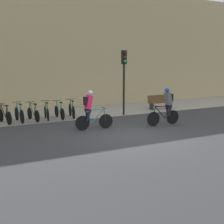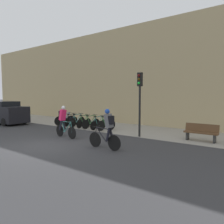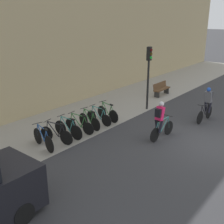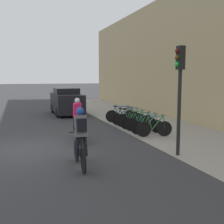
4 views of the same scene
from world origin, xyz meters
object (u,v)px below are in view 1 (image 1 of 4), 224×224
cyclist_pink (90,109)px  traffic_light_pole (124,71)px  cyclist_grey (167,105)px  parked_bike_5 (59,111)px  parked_bike_3 (33,113)px  parked_bike_6 (72,110)px  parked_bike_1 (5,115)px  parked_bike_2 (19,114)px  bench (160,102)px  parked_bike_4 (47,112)px

cyclist_pink → traffic_light_pole: bearing=39.5°
cyclist_grey → parked_bike_5: bearing=134.8°
parked_bike_3 → parked_bike_5: 1.40m
traffic_light_pole → parked_bike_6: bearing=168.0°
parked_bike_5 → traffic_light_pole: 4.23m
parked_bike_1 → parked_bike_2: 0.70m
bench → traffic_light_pole: bearing=-165.0°
parked_bike_4 → parked_bike_6: (1.40, 0.00, 0.01)m
parked_bike_3 → bench: 8.16m
parked_bike_1 → parked_bike_2: parked_bike_2 is taller
cyclist_grey → parked_bike_4: cyclist_grey is taller
parked_bike_1 → parked_bike_2: size_ratio=0.99×
parked_bike_4 → cyclist_grey: bearing=-40.6°
parked_bike_2 → parked_bike_6: parked_bike_2 is taller
cyclist_pink → parked_bike_4: size_ratio=1.11×
parked_bike_3 → traffic_light_pole: bearing=-7.0°
cyclist_pink → parked_bike_5: 3.40m
parked_bike_1 → parked_bike_3: bearing=-0.0°
cyclist_pink → cyclist_grey: cyclist_grey is taller
parked_bike_1 → parked_bike_4: 2.09m
cyclist_grey → traffic_light_pole: bearing=96.3°
parked_bike_3 → parked_bike_4: bearing=0.1°
parked_bike_1 → traffic_light_pole: bearing=-5.5°
parked_bike_1 → bench: parked_bike_1 is taller
parked_bike_3 → cyclist_pink: bearing=-63.0°
parked_bike_3 → bench: parked_bike_3 is taller
parked_bike_2 → bench: bearing=1.5°
cyclist_grey → parked_bike_2: size_ratio=1.07×
cyclist_pink → parked_bike_6: 3.40m
cyclist_pink → parked_bike_4: bearing=106.8°
parked_bike_2 → parked_bike_6: size_ratio=1.05×
parked_bike_1 → parked_bike_4: parked_bike_4 is taller
parked_bike_2 → parked_bike_4: 1.40m
cyclist_pink → parked_bike_3: cyclist_pink is taller
parked_bike_2 → parked_bike_3: bearing=-0.2°
traffic_light_pole → parked_bike_2: bearing=173.8°
parked_bike_3 → parked_bike_6: parked_bike_6 is taller
cyclist_pink → cyclist_grey: (3.68, -0.68, -0.00)m
parked_bike_4 → traffic_light_pole: size_ratio=0.44×
parked_bike_6 → cyclist_grey: bearing=-50.7°
cyclist_pink → parked_bike_1: cyclist_pink is taller
cyclist_pink → parked_bike_6: cyclist_pink is taller
parked_bike_2 → traffic_light_pole: traffic_light_pole is taller
cyclist_grey → parked_bike_1: 7.90m
parked_bike_1 → parked_bike_5: (2.79, -0.00, -0.01)m
parked_bike_4 → cyclist_pink: bearing=-73.2°
cyclist_pink → parked_bike_1: size_ratio=1.06×
parked_bike_2 → parked_bike_3: (0.70, -0.00, -0.02)m
cyclist_grey → traffic_light_pole: (-0.38, 3.40, 1.56)m
parked_bike_3 → traffic_light_pole: 5.47m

